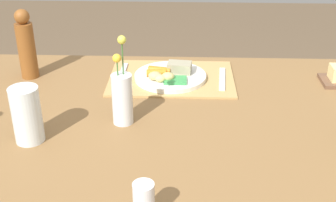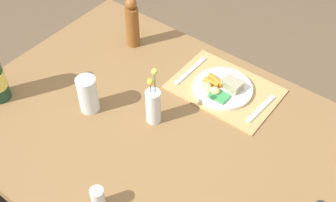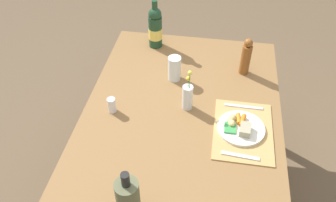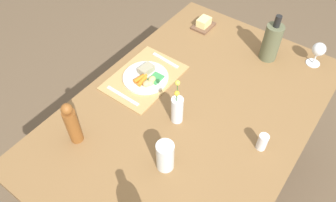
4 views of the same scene
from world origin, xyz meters
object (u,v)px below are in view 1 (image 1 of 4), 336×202
at_px(dinner_plate, 170,75).
at_px(pepper_mill, 26,46).
at_px(knife, 122,75).
at_px(salt_shaker, 142,201).
at_px(water_tumbler, 27,118).
at_px(fork, 222,79).
at_px(dining_table, 156,154).
at_px(flower_vase, 122,97).

distance_m(dinner_plate, pepper_mill, 0.46).
relative_size(dinner_plate, pepper_mill, 1.02).
bearing_deg(knife, salt_shaker, 101.56).
relative_size(dinner_plate, knife, 1.17).
height_order(salt_shaker, pepper_mill, pepper_mill).
distance_m(salt_shaker, water_tumbler, 0.41).
height_order(salt_shaker, water_tumbler, water_tumbler).
bearing_deg(pepper_mill, salt_shaker, 122.88).
height_order(dinner_plate, fork, dinner_plate).
xyz_separation_m(dining_table, water_tumbler, (0.31, 0.08, 0.15)).
bearing_deg(knife, water_tumbler, 65.95).
xyz_separation_m(dining_table, salt_shaker, (0.00, 0.35, 0.13)).
height_order(fork, flower_vase, flower_vase).
bearing_deg(salt_shaker, fork, -107.01).
relative_size(fork, pepper_mill, 0.76).
xyz_separation_m(dining_table, knife, (0.13, -0.31, 0.09)).
bearing_deg(knife, dining_table, 113.35).
relative_size(flower_vase, water_tumbler, 1.68).
bearing_deg(dining_table, water_tumbler, 13.96).
xyz_separation_m(dinner_plate, salt_shaker, (0.03, 0.64, 0.02)).
distance_m(dining_table, fork, 0.37).
relative_size(dining_table, salt_shaker, 18.37).
bearing_deg(fork, pepper_mill, 3.29).
height_order(dining_table, pepper_mill, pepper_mill).
bearing_deg(pepper_mill, fork, 178.90).
xyz_separation_m(fork, knife, (0.32, -0.01, 0.00)).
height_order(flower_vase, salt_shaker, flower_vase).
xyz_separation_m(dinner_plate, fork, (-0.17, -0.00, -0.01)).
distance_m(fork, flower_vase, 0.40).
bearing_deg(dinner_plate, knife, -6.54).
height_order(dining_table, flower_vase, flower_vase).
relative_size(fork, water_tumbler, 1.19).
height_order(knife, water_tumbler, water_tumbler).
distance_m(dinner_plate, fork, 0.17).
bearing_deg(knife, flower_vase, 98.96).
distance_m(dinner_plate, water_tumbler, 0.50).
height_order(dinner_plate, knife, dinner_plate).
distance_m(flower_vase, pepper_mill, 0.45).
xyz_separation_m(dinner_plate, pepper_mill, (0.46, -0.02, 0.09)).
bearing_deg(water_tumbler, fork, -143.47).
height_order(dining_table, dinner_plate, dinner_plate).
bearing_deg(water_tumbler, salt_shaker, 138.18).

